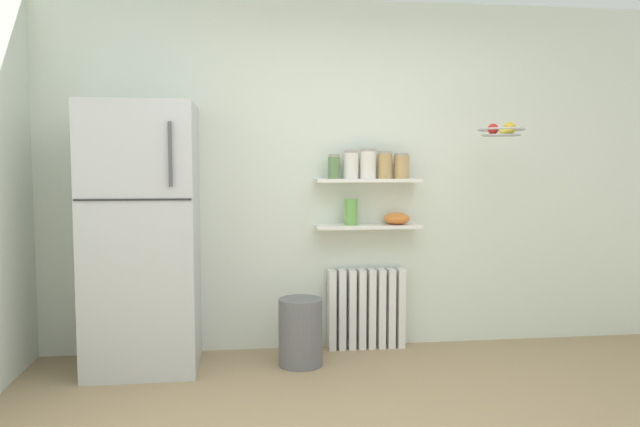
# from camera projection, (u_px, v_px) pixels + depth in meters

# --- Properties ---
(back_wall) EXTENTS (7.04, 0.10, 2.60)m
(back_wall) POSITION_uv_depth(u_px,v_px,m) (339.00, 176.00, 4.61)
(back_wall) COLOR silver
(back_wall) RESTS_ON ground_plane
(refrigerator) EXTENTS (0.72, 0.68, 1.79)m
(refrigerator) POSITION_uv_depth(u_px,v_px,m) (143.00, 237.00, 4.09)
(refrigerator) COLOR #B7BABF
(refrigerator) RESTS_ON ground_plane
(radiator) EXTENTS (0.58, 0.12, 0.60)m
(radiator) POSITION_uv_depth(u_px,v_px,m) (366.00, 309.00, 4.59)
(radiator) COLOR white
(radiator) RESTS_ON ground_plane
(wall_shelf_lower) EXTENTS (0.78, 0.22, 0.02)m
(wall_shelf_lower) POSITION_uv_depth(u_px,v_px,m) (368.00, 226.00, 4.51)
(wall_shelf_lower) COLOR white
(wall_shelf_upper) EXTENTS (0.78, 0.22, 0.02)m
(wall_shelf_upper) POSITION_uv_depth(u_px,v_px,m) (368.00, 180.00, 4.48)
(wall_shelf_upper) COLOR white
(storage_jar_0) EXTENTS (0.09, 0.09, 0.18)m
(storage_jar_0) POSITION_uv_depth(u_px,v_px,m) (334.00, 167.00, 4.44)
(storage_jar_0) COLOR #5B7F4C
(storage_jar_0) RESTS_ON wall_shelf_upper
(storage_jar_1) EXTENTS (0.11, 0.11, 0.21)m
(storage_jar_1) POSITION_uv_depth(u_px,v_px,m) (351.00, 165.00, 4.46)
(storage_jar_1) COLOR silver
(storage_jar_1) RESTS_ON wall_shelf_upper
(storage_jar_2) EXTENTS (0.12, 0.12, 0.22)m
(storage_jar_2) POSITION_uv_depth(u_px,v_px,m) (368.00, 164.00, 4.47)
(storage_jar_2) COLOR silver
(storage_jar_2) RESTS_ON wall_shelf_upper
(storage_jar_3) EXTENTS (0.11, 0.11, 0.20)m
(storage_jar_3) POSITION_uv_depth(u_px,v_px,m) (385.00, 165.00, 4.49)
(storage_jar_3) COLOR tan
(storage_jar_3) RESTS_ON wall_shelf_upper
(storage_jar_4) EXTENTS (0.11, 0.11, 0.19)m
(storage_jar_4) POSITION_uv_depth(u_px,v_px,m) (402.00, 166.00, 4.51)
(storage_jar_4) COLOR tan
(storage_jar_4) RESTS_ON wall_shelf_upper
(vase) EXTENTS (0.10, 0.10, 0.19)m
(vase) POSITION_uv_depth(u_px,v_px,m) (351.00, 212.00, 4.48)
(vase) COLOR #66A84C
(vase) RESTS_ON wall_shelf_lower
(shelf_bowl) EXTENTS (0.20, 0.20, 0.09)m
(shelf_bowl) POSITION_uv_depth(u_px,v_px,m) (397.00, 218.00, 4.53)
(shelf_bowl) COLOR orange
(shelf_bowl) RESTS_ON wall_shelf_lower
(trash_bin) EXTENTS (0.30, 0.30, 0.46)m
(trash_bin) POSITION_uv_depth(u_px,v_px,m) (301.00, 332.00, 4.19)
(trash_bin) COLOR slate
(trash_bin) RESTS_ON ground_plane
(hanging_fruit_basket) EXTENTS (0.33, 0.33, 0.10)m
(hanging_fruit_basket) POSITION_uv_depth(u_px,v_px,m) (502.00, 130.00, 4.23)
(hanging_fruit_basket) COLOR #B2B2B7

